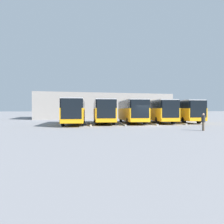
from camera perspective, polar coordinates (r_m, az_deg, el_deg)
name	(u,v)px	position (r m, az deg, el deg)	size (l,w,h in m)	color
ground_plane	(147,126)	(26.98, 9.10, -3.60)	(600.00, 600.00, 0.00)	gray
bus_0	(182,111)	(35.90, 17.70, 0.38)	(4.07, 10.92, 3.34)	orange
curb_divider_0	(175,123)	(33.52, 16.10, -2.68)	(0.24, 7.74, 0.15)	#9E9E99
bus_1	(158,111)	(33.71, 11.84, 0.38)	(4.07, 10.92, 3.34)	orange
curb_divider_1	(149,123)	(31.45, 9.69, -2.88)	(0.24, 7.74, 0.15)	#9E9E99
bus_2	(132,111)	(32.04, 5.17, 0.38)	(4.07, 10.92, 3.34)	orange
curb_divider_2	(121,124)	(29.94, 2.41, -3.04)	(0.24, 7.74, 0.15)	#9E9E99
bus_3	(103,111)	(31.21, -2.28, 0.38)	(4.07, 10.92, 3.34)	orange
curb_divider_3	(91,124)	(29.34, -5.62, -3.12)	(0.24, 7.74, 0.15)	#9E9E99
bus_4	(74,111)	(29.54, -9.78, 0.37)	(4.07, 10.92, 3.34)	orange
pedestrian	(203,121)	(22.12, 22.75, -2.27)	(0.48, 0.48, 1.62)	brown
station_building	(102,106)	(53.12, -2.74, 1.49)	(30.63, 16.73, 5.64)	gray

